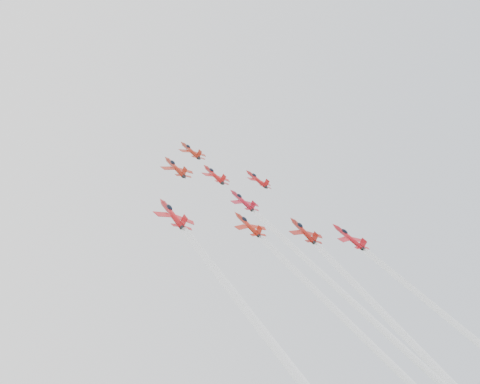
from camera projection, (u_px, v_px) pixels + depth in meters
jet_lead at (191, 150)px, 166.11m from camera, size 9.85×12.01×9.48m
jet_row2_left at (175, 167)px, 146.13m from camera, size 9.98×12.17×9.61m
jet_row2_center at (214, 174)px, 152.41m from camera, size 9.54×11.62×9.18m
jet_row2_right at (257, 179)px, 163.31m from camera, size 9.25×11.27×8.90m
jet_center at (339, 301)px, 106.91m from camera, size 8.98×77.79×61.15m
jet_rear_farleft at (291, 381)px, 77.46m from camera, size 10.35×89.73×70.54m
jet_rear_left at (360, 347)px, 93.27m from camera, size 8.86×76.78×60.36m
jet_rear_right at (445, 365)px, 98.39m from camera, size 10.04×87.02×68.41m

